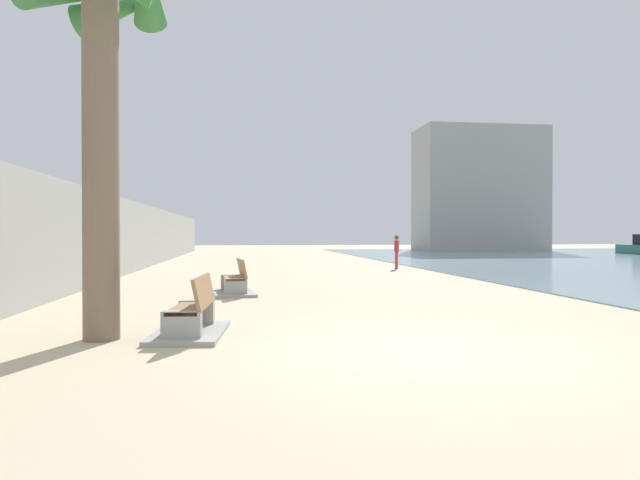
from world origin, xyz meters
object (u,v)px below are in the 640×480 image
at_px(palm_tree, 99,58).
at_px(bench_near, 191,321).
at_px(person_walking, 396,249).
at_px(bench_far, 234,286).

bearing_deg(palm_tree, bench_near, 9.19).
xyz_separation_m(palm_tree, person_walking, (9.52, 17.20, -3.50)).
relative_size(bench_near, bench_far, 1.00).
bearing_deg(palm_tree, person_walking, 61.03).
xyz_separation_m(palm_tree, bench_near, (1.39, 0.23, -4.20)).
relative_size(palm_tree, bench_near, 2.90).
bearing_deg(person_walking, bench_near, -115.59).
relative_size(bench_far, person_walking, 1.36).
relative_size(palm_tree, person_walking, 3.94).
bearing_deg(bench_near, palm_tree, -170.81).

